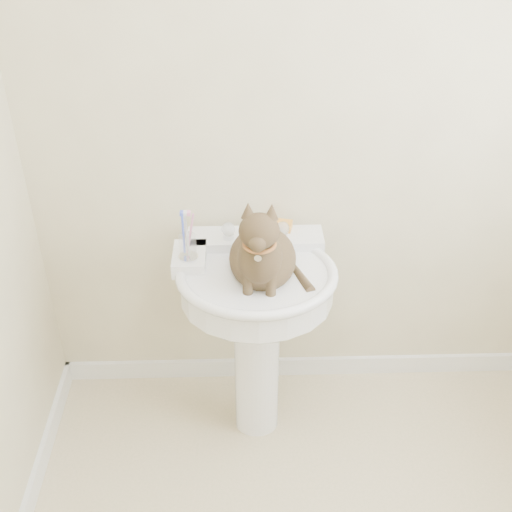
{
  "coord_description": "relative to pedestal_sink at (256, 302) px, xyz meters",
  "views": [
    {
      "loc": [
        -0.32,
        -1.03,
        2.06
      ],
      "look_at": [
        -0.26,
        0.79,
        0.85
      ],
      "focal_mm": 45.0,
      "sensor_mm": 36.0,
      "label": 1
    }
  ],
  "objects": [
    {
      "name": "wall_back",
      "position": [
        0.26,
        0.29,
        0.62
      ],
      "size": [
        2.2,
        0.0,
        2.5
      ],
      "primitive_type": null,
      "color": "beige",
      "rests_on": "ground"
    },
    {
      "name": "cat",
      "position": [
        0.02,
        -0.04,
        0.23
      ],
      "size": [
        0.25,
        0.32,
        0.47
      ],
      "rotation": [
        0.0,
        0.0,
        -0.13
      ],
      "color": "#483C21",
      "rests_on": "pedestal_sink"
    },
    {
      "name": "baseboard_back",
      "position": [
        0.26,
        0.28,
        -0.59
      ],
      "size": [
        2.2,
        0.02,
        0.09
      ],
      "primitive_type": "cube",
      "color": "white",
      "rests_on": "floor"
    },
    {
      "name": "pedestal_sink",
      "position": [
        0.0,
        0.0,
        0.0
      ],
      "size": [
        0.59,
        0.57,
        0.81
      ],
      "color": "white",
      "rests_on": "floor"
    },
    {
      "name": "toothbrush_cup",
      "position": [
        -0.24,
        0.04,
        0.22
      ],
      "size": [
        0.07,
        0.07,
        0.18
      ],
      "rotation": [
        0.0,
        0.0,
        0.11
      ],
      "color": "silver",
      "rests_on": "pedestal_sink"
    },
    {
      "name": "faucet",
      "position": [
        0.0,
        0.15,
        0.21
      ],
      "size": [
        0.28,
        0.12,
        0.14
      ],
      "color": "silver",
      "rests_on": "pedestal_sink"
    },
    {
      "name": "soap_bar",
      "position": [
        0.1,
        0.23,
        0.19
      ],
      "size": [
        0.1,
        0.08,
        0.03
      ],
      "primitive_type": "cube",
      "rotation": [
        0.0,
        0.0,
        -0.24
      ],
      "color": "orange",
      "rests_on": "pedestal_sink"
    }
  ]
}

